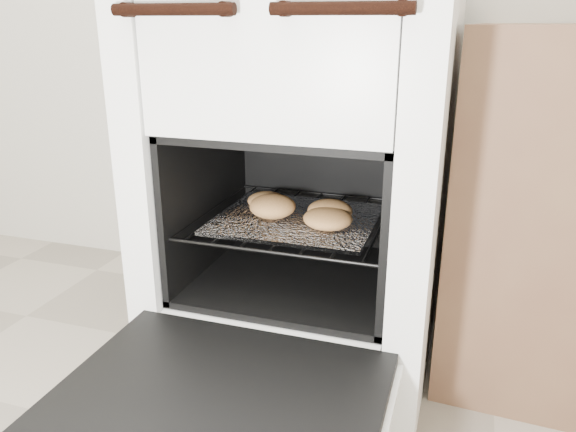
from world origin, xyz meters
The scene contains 5 objects.
stove centered at (0.18, 1.14, 0.48)m, with size 0.65×0.72×0.99m.
oven_door centered at (0.18, 0.60, 0.22)m, with size 0.58×0.45×0.04m.
oven_rack centered at (0.18, 1.07, 0.40)m, with size 0.47×0.45×0.01m.
foil_sheet centered at (0.18, 1.05, 0.40)m, with size 0.37×0.32×0.01m, color white.
baked_rolls centered at (0.19, 1.04, 0.43)m, with size 0.32×0.23×0.05m.
Camera 1 is at (0.55, -0.14, 0.84)m, focal length 35.00 mm.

